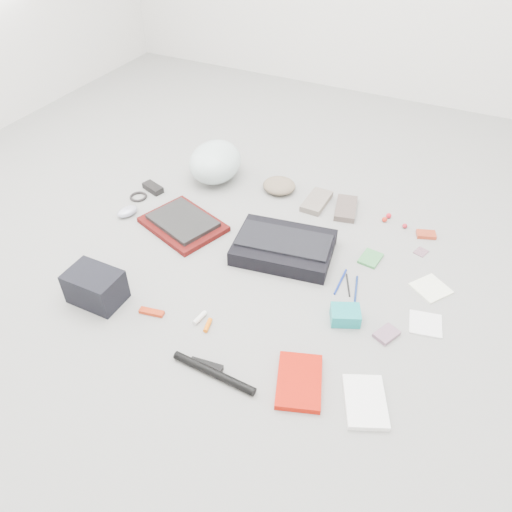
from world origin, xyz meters
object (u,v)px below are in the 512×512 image
at_px(messenger_bag, 284,247).
at_px(bike_helmet, 215,162).
at_px(laptop, 183,221).
at_px(book_red, 299,381).
at_px(accordion_wallet, 345,315).
at_px(camera_bag, 95,287).

bearing_deg(messenger_bag, bike_helmet, 135.38).
bearing_deg(bike_helmet, messenger_bag, -44.36).
xyz_separation_m(laptop, book_red, (0.83, -0.57, -0.02)).
height_order(bike_helmet, accordion_wallet, bike_helmet).
bearing_deg(bike_helmet, book_red, -57.18).
height_order(messenger_bag, book_red, messenger_bag).
bearing_deg(camera_bag, laptop, 85.35).
bearing_deg(messenger_bag, accordion_wallet, -43.88).
bearing_deg(book_red, bike_helmet, 112.56).
height_order(bike_helmet, camera_bag, bike_helmet).
distance_m(messenger_bag, camera_bag, 0.81).
distance_m(laptop, accordion_wallet, 0.90).
height_order(bike_helmet, book_red, bike_helmet).
relative_size(laptop, bike_helmet, 0.90).
bearing_deg(camera_bag, book_red, -0.96).
xyz_separation_m(messenger_bag, book_red, (0.32, -0.60, -0.02)).
xyz_separation_m(messenger_bag, accordion_wallet, (0.37, -0.26, -0.01)).
distance_m(laptop, camera_bag, 0.56).
height_order(messenger_bag, laptop, messenger_bag).
distance_m(messenger_bag, accordion_wallet, 0.45).
xyz_separation_m(bike_helmet, book_red, (0.90, -1.02, -0.09)).
xyz_separation_m(laptop, accordion_wallet, (0.88, -0.23, -0.01)).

